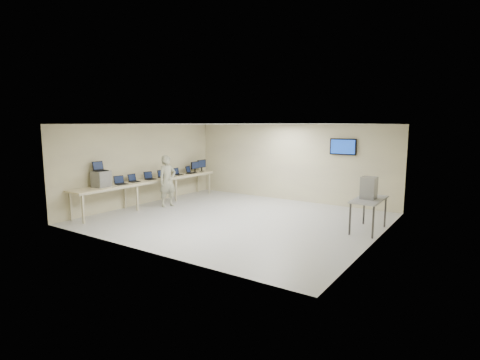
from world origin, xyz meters
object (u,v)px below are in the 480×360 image
Objects in this scene: workbench at (151,181)px; equipment_box at (101,179)px; side_table at (369,201)px; soldier at (167,181)px.

equipment_box reaches higher than workbench.
side_table is at bearing 15.46° from equipment_box.
soldier is at bearing 12.45° from workbench.
workbench is 3.41× the size of soldier.
soldier reaches higher than workbench.
workbench reaches higher than side_table.
equipment_box is (-0.06, -1.96, 0.32)m from workbench.
workbench is at bearing 116.39° from soldier.
side_table is (7.19, 0.90, -0.03)m from workbench.
equipment_box is 0.28× the size of soldier.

